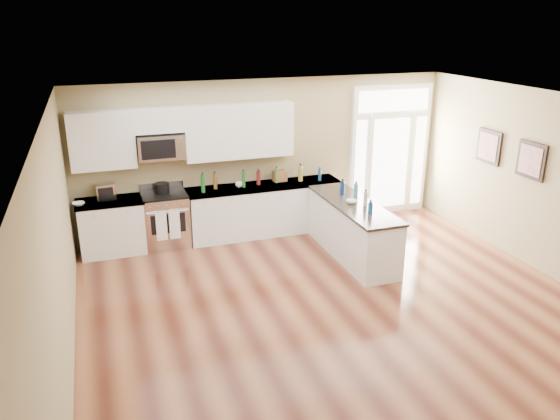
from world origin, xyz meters
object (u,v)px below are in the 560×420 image
object	(u,v)px
kitchen_range	(166,220)
stockpot	(162,188)
toaster_oven	(105,191)
peninsula_cabinet	(352,231)

from	to	relation	value
kitchen_range	stockpot	world-z (taller)	stockpot
stockpot	toaster_oven	size ratio (longest dim) A/B	0.81
stockpot	kitchen_range	bearing A→B (deg)	-78.39
peninsula_cabinet	kitchen_range	distance (m)	3.23
peninsula_cabinet	kitchen_range	size ratio (longest dim) A/B	2.15
peninsula_cabinet	stockpot	xyz separation A→B (m)	(-2.91, 1.53, 0.61)
kitchen_range	toaster_oven	size ratio (longest dim) A/B	3.48
peninsula_cabinet	toaster_oven	xyz separation A→B (m)	(-3.84, 1.54, 0.64)
peninsula_cabinet	stockpot	distance (m)	3.34
kitchen_range	stockpot	xyz separation A→B (m)	(-0.02, 0.08, 0.57)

